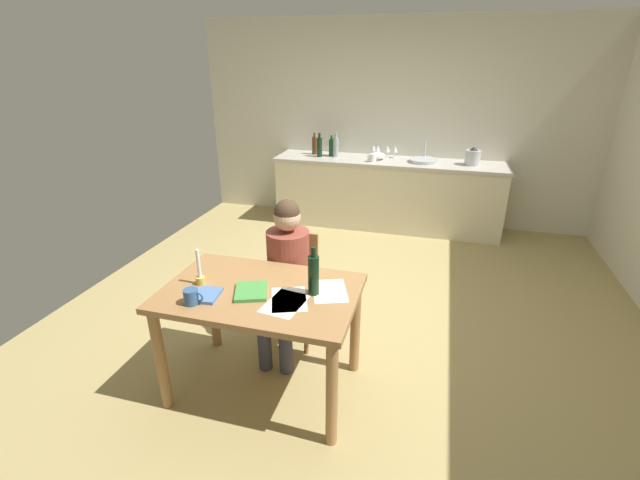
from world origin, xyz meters
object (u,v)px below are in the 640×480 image
object	(u,v)px
bottle_wine_red	(331,147)
dining_table	(261,306)
mixing_bowl	(378,156)
wine_glass_back_left	(378,149)
coffee_mug	(192,297)
bottle_oil	(315,145)
bottle_sauce	(336,147)
teacup_on_counter	(373,158)
wine_bottle_on_table	(314,274)
wine_glass_back_right	(373,148)
person_seated	(286,269)
candlestick	(200,275)
wine_glass_by_kettle	(387,149)
wine_glass_near_sink	(395,150)
book_cookery	(207,295)
book_magazine	(251,291)
sink_unit	(423,160)
chair_at_table	(292,282)
stovetop_kettle	(473,157)
bottle_vinegar	(319,147)

from	to	relation	value
bottle_wine_red	dining_table	bearing A→B (deg)	-83.45
mixing_bowl	wine_glass_back_left	distance (m)	0.16
coffee_mug	bottle_oil	size ratio (longest dim) A/B	0.44
bottle_sauce	teacup_on_counter	xyz separation A→B (m)	(0.52, -0.16, -0.08)
wine_bottle_on_table	wine_glass_back_right	distance (m)	3.45
person_seated	coffee_mug	distance (m)	0.84
candlestick	wine_glass_by_kettle	distance (m)	3.60
wine_glass_by_kettle	coffee_mug	bearing A→B (deg)	-100.13
candlestick	wine_glass_near_sink	distance (m)	3.62
book_cookery	bottle_sauce	distance (m)	3.52
book_magazine	teacup_on_counter	size ratio (longest dim) A/B	1.92
dining_table	wine_glass_near_sink	distance (m)	3.53
coffee_mug	book_magazine	size ratio (longest dim) A/B	0.54
sink_unit	wine_glass_near_sink	xyz separation A→B (m)	(-0.38, 0.15, 0.09)
bottle_wine_red	book_cookery	bearing A→B (deg)	-88.30
coffee_mug	book_magazine	bearing A→B (deg)	36.11
book_magazine	wine_glass_back_right	bearing A→B (deg)	65.93
book_magazine	wine_glass_back_right	size ratio (longest dim) A/B	1.51
book_magazine	bottle_wine_red	distance (m)	3.48
book_cookery	wine_bottle_on_table	bearing A→B (deg)	12.06
book_magazine	wine_glass_back_left	distance (m)	3.55
chair_at_table	mixing_bowl	xyz separation A→B (m)	(0.25, 2.69, 0.46)
book_cookery	bottle_sauce	world-z (taller)	bottle_sauce
wine_glass_back_right	book_magazine	bearing A→B (deg)	-93.17
bottle_sauce	stovetop_kettle	world-z (taller)	bottle_sauce
book_cookery	wine_glass_back_left	world-z (taller)	wine_glass_back_left
book_cookery	bottle_vinegar	size ratio (longest dim) A/B	0.61
coffee_mug	stovetop_kettle	distance (m)	3.99
dining_table	person_seated	distance (m)	0.50
book_cookery	stovetop_kettle	distance (m)	3.89
candlestick	bottle_oil	world-z (taller)	bottle_oil
dining_table	mixing_bowl	bearing A→B (deg)	85.91
chair_at_table	bottle_vinegar	distance (m)	2.75
bottle_oil	mixing_bowl	bearing A→B (deg)	-5.40
bottle_wine_red	wine_glass_back_left	xyz separation A→B (m)	(0.60, 0.08, -0.00)
stovetop_kettle	wine_glass_back_left	distance (m)	1.20
mixing_bowl	wine_glass_back_left	world-z (taller)	wine_glass_back_left
candlestick	book_cookery	distance (m)	0.19
book_cookery	bottle_wine_red	size ratio (longest dim) A/B	0.71
bottle_oil	bottle_sauce	xyz separation A→B (m)	(0.31, -0.07, 0.01)
bottle_vinegar	wine_glass_by_kettle	bearing A→B (deg)	12.71
bottle_oil	wine_glass_by_kettle	xyz separation A→B (m)	(0.97, 0.07, -0.01)
dining_table	book_magazine	world-z (taller)	book_magazine
chair_at_table	candlestick	size ratio (longest dim) A/B	3.53
candlestick	stovetop_kettle	world-z (taller)	stovetop_kettle
bottle_sauce	wine_glass_back_right	xyz separation A→B (m)	(0.48, 0.14, -0.02)
candlestick	book_magazine	distance (m)	0.37
book_magazine	bottle_wine_red	bearing A→B (deg)	74.91
book_cookery	teacup_on_counter	xyz separation A→B (m)	(0.49, 3.35, 0.17)
mixing_bowl	teacup_on_counter	xyz separation A→B (m)	(-0.04, -0.15, 0.01)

